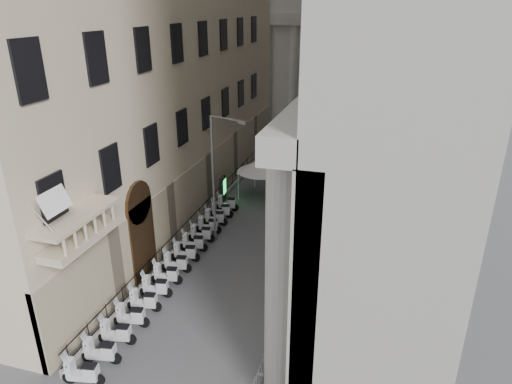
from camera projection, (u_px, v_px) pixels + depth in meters
The scene contains 32 objects.
iron_fence at pixel (197, 228), 30.99m from camera, with size 0.30×28.00×1.40m, color black, non-canonical shape.
blue_awning at pixel (336, 197), 35.93m from camera, with size 1.60×3.00×3.00m, color navy, non-canonical shape.
flag at pixel (85, 364), 19.38m from camera, with size 1.00×1.40×8.20m, color #9E0C11, non-canonical shape.
scooter_0 at pixel (85, 384), 18.34m from camera, with size 0.56×1.40×1.50m, color silver, non-canonical shape.
scooter_1 at pixel (103, 363), 19.43m from camera, with size 0.56×1.40×1.50m, color silver, non-canonical shape.
scooter_2 at pixel (118, 343), 20.52m from camera, with size 0.56×1.40×1.50m, color silver, non-canonical shape.
scooter_3 at pixel (133, 326), 21.62m from camera, with size 0.56×1.40×1.50m, color silver, non-canonical shape.
scooter_4 at pixel (145, 311), 22.71m from camera, with size 0.56×1.40×1.50m, color silver, non-canonical shape.
scooter_5 at pixel (157, 297), 23.80m from camera, with size 0.56×1.40×1.50m, color silver, non-canonical shape.
scooter_6 at pixel (167, 284), 24.89m from camera, with size 0.56×1.40×1.50m, color silver, non-canonical shape.
scooter_7 at pixel (177, 272), 25.99m from camera, with size 0.56×1.40×1.50m, color silver, non-canonical shape.
scooter_8 at pixel (186, 261), 27.08m from camera, with size 0.56×1.40×1.50m, color silver, non-canonical shape.
scooter_9 at pixel (194, 251), 28.17m from camera, with size 0.56×1.40×1.50m, color silver, non-canonical shape.
scooter_10 at pixel (202, 242), 29.27m from camera, with size 0.56×1.40×1.50m, color silver, non-canonical shape.
scooter_11 at pixel (209, 233), 30.36m from camera, with size 0.56×1.40×1.50m, color silver, non-canonical shape.
scooter_12 at pixel (215, 225), 31.45m from camera, with size 0.56×1.40×1.50m, color silver, non-canonical shape.
scooter_13 at pixel (222, 218), 32.54m from camera, with size 0.56×1.40×1.50m, color silver, non-canonical shape.
scooter_14 at pixel (227, 211), 33.64m from camera, with size 0.56×1.40×1.50m, color silver, non-canonical shape.
barrier_1 at pixel (271, 355), 19.87m from camera, with size 0.60×2.40×1.10m, color #A3A6AB, non-canonical shape.
barrier_2 at pixel (284, 319), 22.09m from camera, with size 0.60×2.40×1.10m, color #A3A6AB, non-canonical shape.
barrier_3 at pixel (294, 290), 24.30m from camera, with size 0.60×2.40×1.10m, color #A3A6AB, non-canonical shape.
barrier_4 at pixel (303, 266), 26.52m from camera, with size 0.60×2.40×1.10m, color #A3A6AB, non-canonical shape.
barrier_5 at pixel (310, 246), 28.74m from camera, with size 0.60×2.40×1.10m, color #A3A6AB, non-canonical shape.
barrier_6 at pixel (317, 229), 30.96m from camera, with size 0.60×2.40×1.10m, color #A3A6AB, non-canonical shape.
barrier_7 at pixel (322, 214), 33.18m from camera, with size 0.60×2.40×1.10m, color #A3A6AB, non-canonical shape.
barrier_8 at pixel (327, 200), 35.40m from camera, with size 0.60×2.40×1.10m, color #A3A6AB, non-canonical shape.
security_tent at pixel (260, 164), 35.48m from camera, with size 3.79×3.79×3.08m.
street_lamp at pixel (217, 170), 27.35m from camera, with size 2.56×1.10×8.23m.
info_kiosk at pixel (223, 189), 34.91m from camera, with size 0.38×0.96×1.98m.
pedestrian_a at pixel (297, 194), 34.12m from camera, with size 0.70×0.46×1.92m, color #0C1433.
pedestrian_b at pixel (309, 154), 43.50m from camera, with size 0.80×0.62×1.64m, color black.
pedestrian_c at pixel (306, 172), 38.72m from camera, with size 0.88×0.58×1.81m, color black.
Camera 1 is at (7.18, -7.49, 14.18)m, focal length 32.00 mm.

